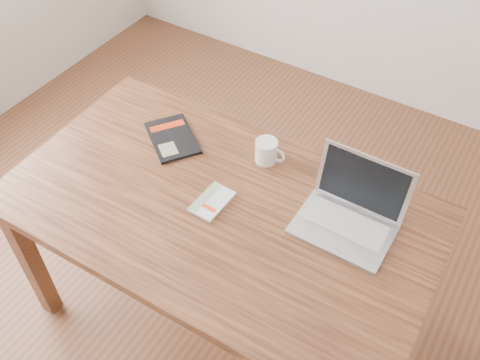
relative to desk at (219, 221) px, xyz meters
The scene contains 6 objects.
room 0.71m from the desk, 100.08° to the right, with size 4.04×4.04×2.70m.
desk is the anchor object (origin of this frame).
white_guidebook 0.10m from the desk, behind, with size 0.10×0.16×0.01m.
black_guidebook 0.40m from the desk, 151.15° to the left, with size 0.29×0.27×0.01m.
laptop 0.47m from the desk, 22.32° to the left, with size 0.32×0.26×0.22m.
coffee_mug 0.31m from the desk, 84.03° to the left, with size 0.12×0.08×0.09m.
Camera 1 is at (0.66, -0.86, 2.16)m, focal length 40.00 mm.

